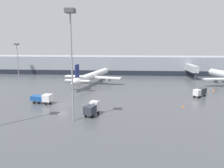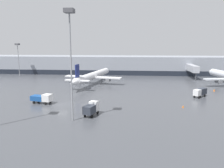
{
  "view_description": "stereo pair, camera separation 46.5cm",
  "coord_description": "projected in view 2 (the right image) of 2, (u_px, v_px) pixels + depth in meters",
  "views": [
    {
      "loc": [
        16.84,
        -52.24,
        15.1
      ],
      "look_at": [
        11.48,
        13.8,
        3.0
      ],
      "focal_mm": 35.0,
      "sensor_mm": 36.0,
      "label": 1
    },
    {
      "loc": [
        17.3,
        -52.2,
        15.1
      ],
      "look_at": [
        11.48,
        13.8,
        3.0
      ],
      "focal_mm": 35.0,
      "sensor_mm": 36.0,
      "label": 2
    }
  ],
  "objects": [
    {
      "name": "traffic_cone_1",
      "position": [
        214.0,
        90.0,
        71.13
      ],
      "size": [
        0.5,
        0.5,
        0.7
      ],
      "color": "orange",
      "rests_on": "ground_plane"
    },
    {
      "name": "service_truck_0",
      "position": [
        200.0,
        92.0,
        63.01
      ],
      "size": [
        4.67,
        4.66,
        2.47
      ],
      "rotation": [
        0.0,
        0.0,
        3.93
      ],
      "color": "#2D333D",
      "rests_on": "ground_plane"
    },
    {
      "name": "service_truck_3",
      "position": [
        91.0,
        108.0,
        46.7
      ],
      "size": [
        3.01,
        4.58,
        2.82
      ],
      "rotation": [
        0.0,
        0.0,
        1.27
      ],
      "color": "#2D333D",
      "rests_on": "ground_plane"
    },
    {
      "name": "apron_light_mast_0",
      "position": [
        18.0,
        50.0,
        103.94
      ],
      "size": [
        1.8,
        1.8,
        15.49
      ],
      "color": "gray",
      "rests_on": "ground_plane"
    },
    {
      "name": "parked_jet_0",
      "position": [
        93.0,
        76.0,
        84.16
      ],
      "size": [
        22.69,
        37.66,
        8.67
      ],
      "rotation": [
        0.0,
        0.0,
        1.37
      ],
      "color": "white",
      "rests_on": "ground_plane"
    },
    {
      "name": "terminal_building",
      "position": [
        99.0,
        65.0,
        115.22
      ],
      "size": [
        160.0,
        29.26,
        9.0
      ],
      "color": "gray",
      "rests_on": "ground_plane"
    },
    {
      "name": "apron_light_mast_1",
      "position": [
        70.0,
        36.0,
        40.88
      ],
      "size": [
        1.8,
        1.8,
        21.58
      ],
      "color": "gray",
      "rests_on": "ground_plane"
    },
    {
      "name": "traffic_cone_0",
      "position": [
        183.0,
        106.0,
        52.74
      ],
      "size": [
        0.41,
        0.41,
        0.57
      ],
      "color": "orange",
      "rests_on": "ground_plane"
    },
    {
      "name": "ground_plane",
      "position": [
        62.0,
        105.0,
        55.36
      ],
      "size": [
        320.0,
        320.0,
        0.0
      ],
      "primitive_type": "plane",
      "color": "#424449"
    },
    {
      "name": "service_truck_1",
      "position": [
        42.0,
        98.0,
        56.32
      ],
      "size": [
        5.92,
        3.33,
        2.49
      ],
      "rotation": [
        0.0,
        0.0,
        6.06
      ],
      "color": "#19478C",
      "rests_on": "ground_plane"
    }
  ]
}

